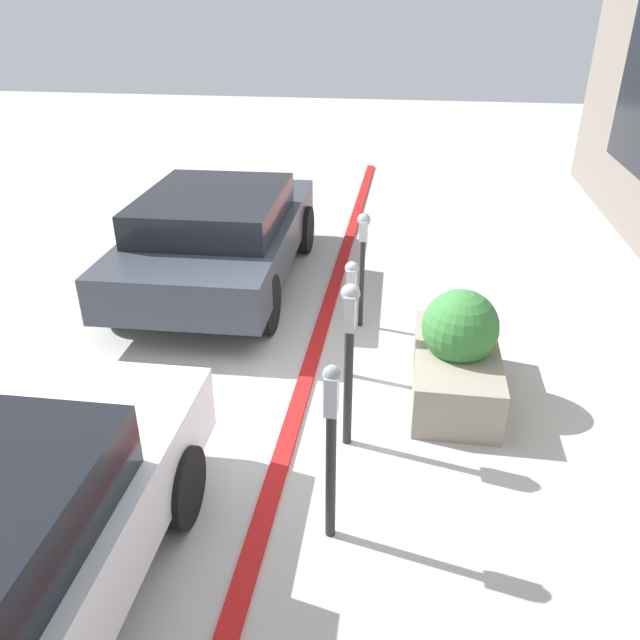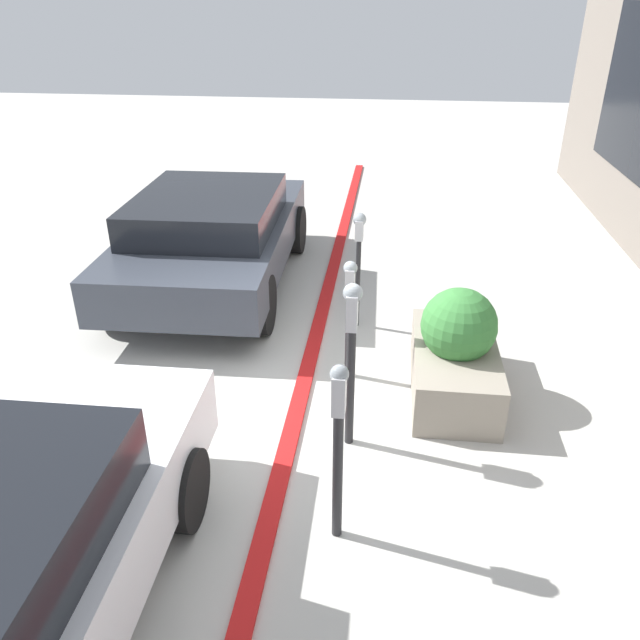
# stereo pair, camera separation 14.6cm
# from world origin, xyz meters

# --- Properties ---
(ground_plane) EXTENTS (40.00, 40.00, 0.00)m
(ground_plane) POSITION_xyz_m (0.00, 0.00, 0.00)
(ground_plane) COLOR beige
(curb_strip) EXTENTS (19.00, 0.16, 0.04)m
(curb_strip) POSITION_xyz_m (0.00, 0.08, 0.02)
(curb_strip) COLOR red
(curb_strip) RESTS_ON ground_plane
(parking_meter_nearest) EXTENTS (0.15, 0.13, 1.48)m
(parking_meter_nearest) POSITION_xyz_m (-1.68, -0.45, 0.94)
(parking_meter_nearest) COLOR #232326
(parking_meter_nearest) RESTS_ON ground_plane
(parking_meter_second) EXTENTS (0.19, 0.16, 1.57)m
(parking_meter_second) POSITION_xyz_m (-0.59, -0.45, 1.05)
(parking_meter_second) COLOR #232326
(parking_meter_second) RESTS_ON ground_plane
(parking_meter_middle) EXTENTS (0.16, 0.14, 1.30)m
(parking_meter_middle) POSITION_xyz_m (0.51, -0.36, 0.86)
(parking_meter_middle) COLOR #232326
(parking_meter_middle) RESTS_ON ground_plane
(parking_meter_fourth) EXTENTS (0.18, 0.15, 1.42)m
(parking_meter_fourth) POSITION_xyz_m (1.65, -0.38, 1.04)
(parking_meter_fourth) COLOR #232326
(parking_meter_fourth) RESTS_ON ground_plane
(planter_box) EXTENTS (1.59, 0.81, 1.13)m
(planter_box) POSITION_xyz_m (0.33, -1.43, 0.45)
(planter_box) COLOR gray
(planter_box) RESTS_ON ground_plane
(parked_car_middle) EXTENTS (4.31, 2.10, 1.33)m
(parked_car_middle) POSITION_xyz_m (2.63, 1.65, 0.73)
(parked_car_middle) COLOR #383D47
(parked_car_middle) RESTS_ON ground_plane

